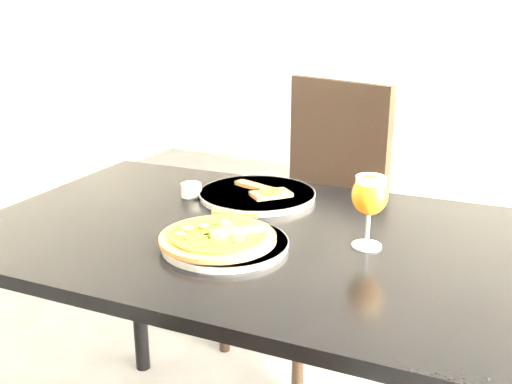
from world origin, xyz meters
The scene contains 9 objects.
dining_table centered at (-0.05, -0.07, 0.66)m, with size 1.26×0.90×0.75m.
chair_far centered at (-0.15, 0.65, 0.55)m, with size 0.58×0.58×0.99m.
plate_main centered at (-0.01, -0.17, 0.76)m, with size 0.27×0.27×0.01m, color silver.
pizza centered at (-0.03, -0.18, 0.77)m, with size 0.25×0.25×0.03m.
plate_second centered at (-0.11, 0.15, 0.76)m, with size 0.31×0.31×0.02m, color silver.
crust_scraps centered at (-0.08, 0.15, 0.77)m, with size 0.19×0.13×0.01m.
loose_crust centered at (-0.09, 0.00, 0.75)m, with size 0.12×0.03×0.01m, color brown.
sauce_cup centered at (-0.27, 0.07, 0.77)m, with size 0.06×0.06×0.04m.
beer_glass centered at (0.25, -0.03, 0.86)m, with size 0.08×0.08×0.16m.
Camera 1 is at (0.57, -1.13, 1.24)m, focal length 40.00 mm.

